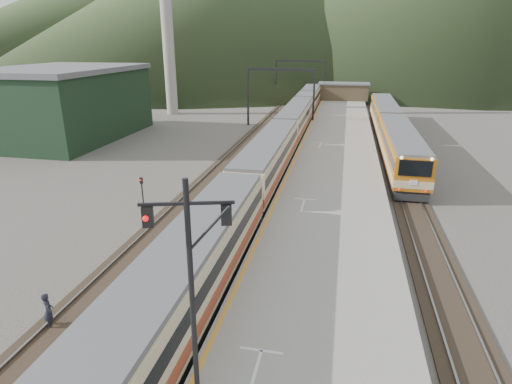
% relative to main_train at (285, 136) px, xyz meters
% --- Properties ---
extents(track_main, '(2.60, 200.00, 0.23)m').
position_rel_main_train_xyz_m(track_main, '(0.00, 0.44, -1.89)').
color(track_main, black).
rests_on(track_main, ground).
extents(track_far, '(2.60, 200.00, 0.23)m').
position_rel_main_train_xyz_m(track_far, '(-5.00, 0.44, -1.89)').
color(track_far, black).
rests_on(track_far, ground).
extents(track_second, '(2.60, 200.00, 0.23)m').
position_rel_main_train_xyz_m(track_second, '(11.50, 0.44, -1.89)').
color(track_second, black).
rests_on(track_second, ground).
extents(platform, '(8.00, 100.00, 1.00)m').
position_rel_main_train_xyz_m(platform, '(5.60, -1.56, -1.45)').
color(platform, gray).
rests_on(platform, ground).
extents(gantry_near, '(9.55, 0.25, 8.00)m').
position_rel_main_train_xyz_m(gantry_near, '(-2.85, 15.44, 3.63)').
color(gantry_near, black).
rests_on(gantry_near, ground).
extents(gantry_far, '(9.55, 0.25, 8.00)m').
position_rel_main_train_xyz_m(gantry_far, '(-2.85, 40.44, 3.63)').
color(gantry_far, black).
rests_on(gantry_far, ground).
extents(warehouse, '(14.50, 20.50, 8.60)m').
position_rel_main_train_xyz_m(warehouse, '(-28.00, 2.44, 2.36)').
color(warehouse, black).
rests_on(warehouse, ground).
extents(smokestack, '(1.80, 1.80, 30.00)m').
position_rel_main_train_xyz_m(smokestack, '(-22.00, 22.44, 13.05)').
color(smokestack, '#9E998E').
rests_on(smokestack, ground).
extents(station_shed, '(9.40, 4.40, 3.10)m').
position_rel_main_train_xyz_m(station_shed, '(5.60, 38.44, 0.62)').
color(station_shed, '#4C3E2A').
rests_on(station_shed, platform).
extents(hill_d, '(200.00, 200.00, 55.00)m').
position_rel_main_train_xyz_m(hill_d, '(-120.00, 200.44, 25.55)').
color(hill_d, '#384E29').
rests_on(hill_d, ground).
extents(main_train, '(2.82, 77.48, 3.45)m').
position_rel_main_train_xyz_m(main_train, '(0.00, 0.00, 0.00)').
color(main_train, beige).
rests_on(main_train, track_main).
extents(second_train, '(2.86, 38.97, 3.49)m').
position_rel_main_train_xyz_m(second_train, '(11.50, 6.30, 0.02)').
color(second_train, '#C16913').
rests_on(second_train, track_second).
extents(signal_mast, '(2.14, 0.73, 7.76)m').
position_rel_main_train_xyz_m(signal_mast, '(2.79, -36.27, 3.74)').
color(signal_mast, black).
rests_on(signal_mast, platform).
extents(short_signal_a, '(0.25, 0.20, 2.27)m').
position_rel_main_train_xyz_m(short_signal_a, '(-2.36, -35.08, -0.49)').
color(short_signal_a, black).
rests_on(short_signal_a, ground).
extents(short_signal_b, '(0.26, 0.23, 2.27)m').
position_rel_main_train_xyz_m(short_signal_b, '(-2.23, -13.86, -0.49)').
color(short_signal_b, black).
rests_on(short_signal_b, ground).
extents(short_signal_c, '(0.26, 0.22, 2.27)m').
position_rel_main_train_xyz_m(short_signal_c, '(-7.96, -17.71, -0.49)').
color(short_signal_c, black).
rests_on(short_signal_c, ground).
extents(worker, '(0.73, 0.71, 1.69)m').
position_rel_main_train_xyz_m(worker, '(-5.56, -31.60, -1.11)').
color(worker, black).
rests_on(worker, ground).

